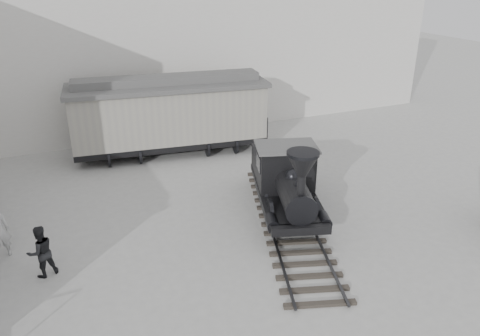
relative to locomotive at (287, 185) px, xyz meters
name	(u,v)px	position (x,y,z in m)	size (l,w,h in m)	color
ground	(291,271)	(-1.55, -3.24, -1.24)	(90.00, 90.00, 0.00)	#9E9E9B
north_wall	(159,30)	(-1.55, 11.75, 4.31)	(34.00, 2.51, 11.00)	silver
locomotive	(287,185)	(0.00, 0.00, 0.00)	(4.88, 9.70, 3.36)	#2A2421
boxcar	(169,113)	(-2.23, 8.04, 0.82)	(9.88, 4.14, 3.93)	black
visitor_b	(41,252)	(-8.61, -0.43, -0.40)	(0.82, 0.64, 1.68)	black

